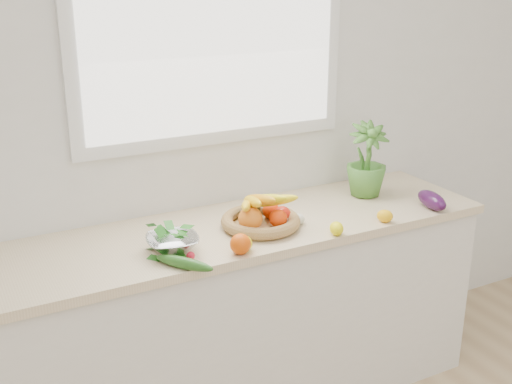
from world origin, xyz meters
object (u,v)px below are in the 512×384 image
apple (282,215)px  cucumber (184,263)px  potted_herb (367,159)px  eggplant (432,200)px  colander_with_spinach (172,239)px  fruit_basket (260,217)px

apple → cucumber: apple is taller
apple → potted_herb: (0.55, 0.13, 0.15)m
eggplant → cucumber: (-1.25, -0.05, -0.02)m
apple → colander_with_spinach: 0.53m
apple → colander_with_spinach: size_ratio=0.34×
eggplant → colander_with_spinach: 1.24m
potted_herb → fruit_basket: size_ratio=0.92×
potted_herb → apple: bearing=-166.6°
apple → fruit_basket: bearing=178.0°
eggplant → colander_with_spinach: size_ratio=0.85×
cucumber → eggplant: bearing=2.5°
apple → fruit_basket: fruit_basket is taller
cucumber → fruit_basket: fruit_basket is taller
apple → cucumber: (-0.55, -0.22, -0.02)m
eggplant → apple: bearing=167.2°
cucumber → fruit_basket: size_ratio=0.64×
apple → potted_herb: size_ratio=0.22×
potted_herb → eggplant: bearing=-60.8°
cucumber → potted_herb: size_ratio=0.69×
eggplant → colander_with_spinach: (-1.24, 0.10, 0.02)m
cucumber → fruit_basket: 0.49m
fruit_basket → colander_with_spinach: (-0.42, -0.06, 0.01)m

